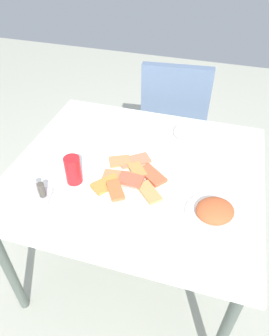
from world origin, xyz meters
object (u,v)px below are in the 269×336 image
salad_plate_rice (188,132)px  paper_napkin (105,128)px  pide_platter (131,178)px  fork (103,129)px  dining_chair (174,117)px  condiment_caddy (39,193)px  spoon (106,125)px  dining_table (136,181)px  soda_can (73,170)px  salad_plate_greens (215,212)px

salad_plate_rice → paper_napkin: salad_plate_rice is taller
pide_platter → fork: (-0.24, 0.31, -0.01)m
dining_chair → salad_plate_rice: (0.14, -0.46, 0.22)m
salad_plate_rice → condiment_caddy: bearing=-130.0°
pide_platter → salad_plate_rice: size_ratio=1.44×
fork → spoon: bearing=77.7°
dining_table → dining_chair: (0.03, 0.78, -0.13)m
condiment_caddy → soda_can: bearing=52.8°
pide_platter → paper_napkin: pide_platter is taller
pide_platter → fork: pide_platter is taller
spoon → dining_table: bearing=-63.4°
salad_plate_greens → paper_napkin: (-0.60, 0.43, -0.02)m
salad_plate_greens → salad_plate_rice: size_ratio=0.93×
spoon → condiment_caddy: bearing=-112.5°
spoon → condiment_caddy: 0.55m
salad_plate_rice → spoon: size_ratio=1.31×
soda_can → pide_platter: bearing=18.4°
dining_chair → pide_platter: size_ratio=2.67×
salad_plate_rice → paper_napkin: bearing=-172.3°
dining_table → fork: bearing=135.3°
spoon → condiment_caddy: size_ratio=1.69×
dining_table → soda_can: (-0.22, -0.15, 0.13)m
dining_chair → spoon: size_ratio=5.03×
soda_can → spoon: bearing=92.7°
soda_can → condiment_caddy: (-0.09, -0.12, -0.04)m
pide_platter → paper_napkin: (-0.24, 0.33, -0.01)m
salad_plate_rice → spoon: bearing=-174.7°
fork → condiment_caddy: condiment_caddy is taller
fork → condiment_caddy: size_ratio=1.72×
dining_table → salad_plate_greens: bearing=-25.3°
salad_plate_rice → soda_can: soda_can is taller
dining_chair → dining_table: bearing=-92.3°
dining_chair → salad_plate_rice: size_ratio=3.86×
salad_plate_rice → paper_napkin: (-0.42, -0.06, -0.02)m
soda_can → salad_plate_greens: bearing=-2.1°
condiment_caddy → pide_platter: bearing=32.0°
pide_platter → paper_napkin: size_ratio=2.80×
salad_plate_greens → paper_napkin: size_ratio=1.80×
soda_can → paper_napkin: (-0.02, 0.40, -0.06)m
pide_platter → paper_napkin: bearing=126.4°
pide_platter → salad_plate_rice: 0.42m
dining_table → dining_chair: bearing=87.7°
salad_plate_rice → condiment_caddy: size_ratio=2.20×
salad_plate_rice → soda_can: 0.61m
salad_plate_greens → dining_table: bearing=154.7°
salad_plate_rice → fork: bearing=-169.9°
salad_plate_greens → condiment_caddy: size_ratio=2.04×
dining_chair → soda_can: 0.99m
dining_table → pide_platter: pide_platter is taller
dining_chair → salad_plate_greens: 1.02m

